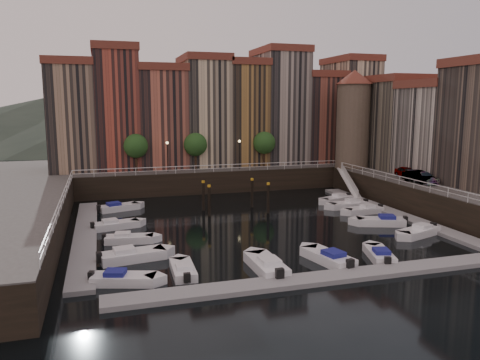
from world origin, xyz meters
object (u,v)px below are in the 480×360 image
object	(u,v)px
gangway	(349,181)
car_c	(423,178)
boat_left_1	(131,256)
car_b	(419,178)
boat_left_2	(128,239)
corner_tower	(353,118)
car_a	(407,173)
mooring_pilings	(233,197)
boat_left_0	(122,279)

from	to	relation	value
gangway	car_c	xyz separation A→B (m)	(3.83, -10.06, 1.73)
boat_left_1	car_b	distance (m)	34.52
boat_left_2	car_b	size ratio (longest dim) A/B	1.08
gangway	corner_tower	bearing A→B (deg)	57.20
car_a	boat_left_2	bearing A→B (deg)	-159.23
corner_tower	car_c	xyz separation A→B (m)	(0.93, -14.56, -6.54)
gangway	car_a	world-z (taller)	car_a
boat_left_2	boat_left_1	bearing A→B (deg)	-81.39
mooring_pilings	car_b	world-z (taller)	car_b
boat_left_0	boat_left_1	bearing A→B (deg)	96.40
mooring_pilings	boat_left_0	bearing A→B (deg)	-125.19
gangway	boat_left_1	xyz separation A→B (m)	(-29.67, -18.91, -1.51)
gangway	car_a	distance (m)	7.79
car_a	car_c	size ratio (longest dim) A/B	0.88
corner_tower	boat_left_0	bearing A→B (deg)	-139.95
boat_left_0	car_a	size ratio (longest dim) A/B	1.17
boat_left_1	car_b	world-z (taller)	car_b
corner_tower	boat_left_1	bearing A→B (deg)	-144.29
mooring_pilings	car_c	size ratio (longest dim) A/B	1.56
mooring_pilings	boat_left_1	world-z (taller)	mooring_pilings
car_a	car_b	size ratio (longest dim) A/B	0.95
mooring_pilings	boat_left_2	size ratio (longest dim) A/B	1.56
boat_left_0	car_c	xyz separation A→B (m)	(34.41, 13.58, 3.30)
boat_left_2	boat_left_0	bearing A→B (deg)	-86.51
mooring_pilings	car_c	bearing A→B (deg)	-13.37
corner_tower	car_c	distance (m)	15.99
mooring_pilings	boat_left_0	distance (m)	22.84
corner_tower	boat_left_0	world-z (taller)	corner_tower
corner_tower	car_c	size ratio (longest dim) A/B	3.07
gangway	car_b	xyz separation A→B (m)	(3.45, -9.75, 1.77)
car_a	car_c	distance (m)	3.96
boat_left_2	car_c	world-z (taller)	car_c
corner_tower	boat_left_2	xyz separation A→B (m)	(-32.53, -18.38, -9.85)
corner_tower	car_b	distance (m)	15.67
boat_left_2	car_b	xyz separation A→B (m)	(33.08, 4.13, 3.35)
car_b	car_c	distance (m)	0.49
gangway	boat_left_0	xyz separation A→B (m)	(-30.58, -23.64, -1.57)
car_a	car_b	distance (m)	3.74
boat_left_2	car_a	world-z (taller)	car_a
mooring_pilings	car_b	bearing A→B (deg)	-12.79
car_a	boat_left_0	bearing A→B (deg)	-145.48
corner_tower	gangway	bearing A→B (deg)	-122.80
gangway	boat_left_0	bearing A→B (deg)	-142.30
gangway	boat_left_0	distance (m)	38.69
corner_tower	mooring_pilings	xyz separation A→B (m)	(-20.34, -9.51, -8.54)
boat_left_0	boat_left_2	world-z (taller)	boat_left_0
mooring_pilings	car_b	xyz separation A→B (m)	(20.89, -4.74, 2.04)
boat_left_1	car_c	world-z (taller)	car_c
mooring_pilings	boat_left_0	size ratio (longest dim) A/B	1.51
gangway	car_b	bearing A→B (deg)	-70.53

